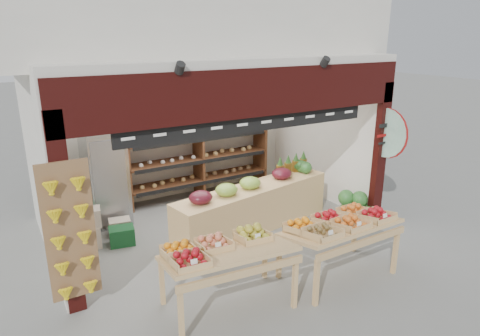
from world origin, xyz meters
name	(u,v)px	position (x,y,z in m)	size (l,w,h in m)	color
ground	(223,231)	(0.00, 0.00, 0.00)	(60.00, 60.00, 0.00)	slate
shop_structure	(179,8)	(0.00, 1.61, 3.92)	(6.36, 5.12, 5.40)	beige
banana_board	(71,236)	(-2.73, -1.17, 1.12)	(0.60, 0.15, 1.80)	brown
gift_sign	(386,133)	(2.75, -1.15, 1.75)	(0.04, 0.93, 0.92)	#ABD7C0
back_shelving	(198,140)	(0.46, 1.93, 1.25)	(3.27, 0.54, 2.00)	brown
refrigerator	(106,178)	(-1.67, 1.46, 0.90)	(0.70, 0.70, 1.80)	#AAACB1
cardboard_stack	(103,230)	(-1.99, 0.64, 0.25)	(1.05, 0.76, 0.68)	beige
mid_counter	(253,206)	(0.55, -0.17, 0.45)	(3.31, 1.19, 1.03)	tan
display_table_left	(217,251)	(-1.11, -1.93, 0.81)	(1.74, 1.08, 1.05)	tan
display_table_right	(340,224)	(0.76, -2.17, 0.83)	(1.68, 0.95, 1.05)	tan
watermelon_pile	(358,210)	(2.48, -0.90, 0.22)	(0.81, 0.78, 0.59)	#1B511F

